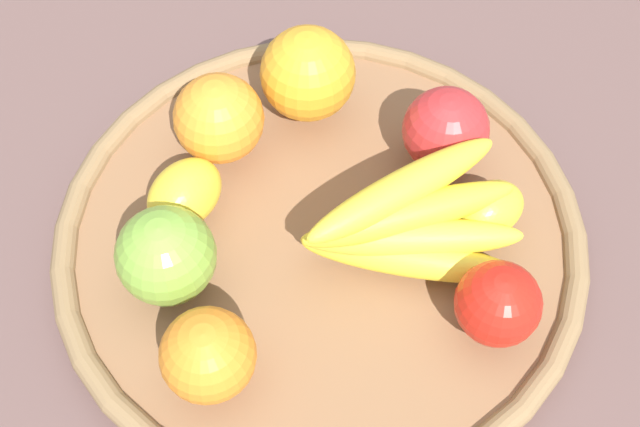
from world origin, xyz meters
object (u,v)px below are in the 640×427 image
(lemon_0, at_px, (489,209))
(apple_0, at_px, (498,304))
(apple_2, at_px, (166,256))
(orange_0, at_px, (219,119))
(banana_bunch, at_px, (409,225))
(apple_1, at_px, (446,130))
(lemon_1, at_px, (185,194))
(orange_1, at_px, (308,74))
(orange_2, at_px, (208,355))

(lemon_0, height_order, apple_0, apple_0)
(apple_2, bearing_deg, orange_0, 179.23)
(banana_bunch, distance_m, apple_1, 0.10)
(lemon_0, relative_size, lemon_1, 0.88)
(apple_2, xyz_separation_m, apple_1, (-0.17, 0.19, -0.00))
(apple_2, distance_m, apple_1, 0.25)
(banana_bunch, distance_m, lemon_0, 0.07)
(lemon_0, relative_size, apple_0, 0.94)
(apple_2, xyz_separation_m, apple_0, (-0.02, 0.25, -0.01))
(orange_1, height_order, orange_2, orange_1)
(apple_2, relative_size, orange_0, 1.00)
(apple_0, bearing_deg, lemon_0, -170.83)
(lemon_1, bearing_deg, apple_1, 117.26)
(orange_1, height_order, lemon_1, orange_1)
(orange_1, bearing_deg, apple_2, -17.94)
(orange_1, bearing_deg, apple_1, 75.51)
(orange_2, bearing_deg, lemon_0, 133.79)
(orange_2, height_order, apple_0, orange_2)
(orange_1, xyz_separation_m, orange_2, (0.27, -0.01, -0.01))
(banana_bunch, distance_m, lemon_1, 0.18)
(apple_1, bearing_deg, apple_2, -48.71)
(banana_bunch, xyz_separation_m, orange_1, (-0.13, -0.11, 0.01))
(banana_bunch, bearing_deg, apple_2, -68.72)
(orange_0, distance_m, orange_2, 0.21)
(apple_1, relative_size, orange_2, 1.06)
(apple_1, xyz_separation_m, orange_1, (-0.03, -0.12, 0.01))
(banana_bunch, relative_size, lemon_1, 2.56)
(apple_1, xyz_separation_m, lemon_0, (0.06, 0.04, -0.01))
(apple_2, bearing_deg, orange_2, 37.35)
(orange_0, bearing_deg, banana_bunch, 68.24)
(lemon_1, bearing_deg, apple_2, 6.56)
(lemon_0, bearing_deg, apple_1, -144.11)
(banana_bunch, bearing_deg, orange_1, -140.05)
(orange_1, distance_m, orange_2, 0.27)
(apple_2, xyz_separation_m, orange_0, (-0.14, 0.00, 0.00))
(apple_0, bearing_deg, orange_0, -116.06)
(apple_2, xyz_separation_m, lemon_1, (-0.06, -0.01, -0.01))
(orange_0, distance_m, apple_0, 0.27)
(banana_bunch, distance_m, apple_0, 0.09)
(banana_bunch, xyz_separation_m, apple_2, (0.07, -0.17, 0.00))
(apple_2, relative_size, lemon_1, 1.11)
(banana_bunch, bearing_deg, orange_0, -111.76)
(orange_1, bearing_deg, lemon_1, -28.22)
(apple_1, distance_m, orange_1, 0.13)
(lemon_1, xyz_separation_m, apple_0, (0.05, 0.25, 0.01))
(banana_bunch, height_order, orange_1, orange_1)
(orange_2, distance_m, apple_0, 0.21)
(lemon_0, xyz_separation_m, lemon_1, (0.04, -0.24, 0.00))
(apple_0, bearing_deg, lemon_1, -100.85)
(apple_2, distance_m, lemon_0, 0.26)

